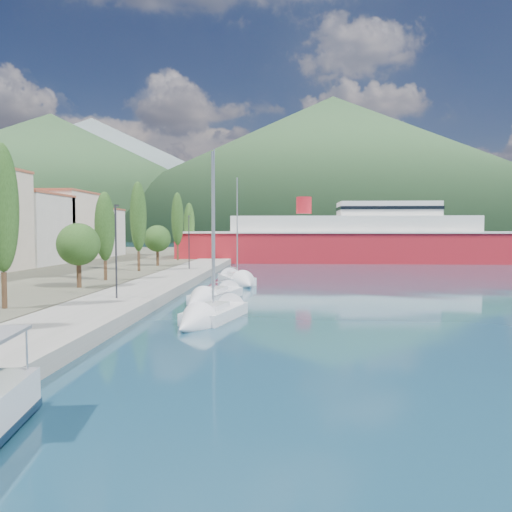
{
  "coord_description": "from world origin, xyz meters",
  "views": [
    {
      "loc": [
        2.0,
        -18.81,
        5.22
      ],
      "look_at": [
        0.0,
        14.0,
        3.5
      ],
      "focal_mm": 35.0,
      "sensor_mm": 36.0,
      "label": 1
    }
  ],
  "objects": [
    {
      "name": "ground",
      "position": [
        0.0,
        120.0,
        0.0
      ],
      "size": [
        1400.0,
        1400.0,
        0.0
      ],
      "primitive_type": "plane",
      "color": "navy"
    },
    {
      "name": "hills_far",
      "position": [
        138.59,
        618.73,
        77.39
      ],
      "size": [
        1480.0,
        900.0,
        180.0
      ],
      "color": "slate",
      "rests_on": "ground"
    },
    {
      "name": "tree_row",
      "position": [
        -14.22,
        31.51,
        5.6
      ],
      "size": [
        3.35,
        64.38,
        10.1
      ],
      "color": "#47301E",
      "rests_on": "land_strip"
    },
    {
      "name": "hills_near",
      "position": [
        98.04,
        372.5,
        49.18
      ],
      "size": [
        1010.0,
        520.0,
        115.0
      ],
      "color": "#2E4F2C",
      "rests_on": "ground"
    },
    {
      "name": "quay",
      "position": [
        -9.0,
        26.0,
        0.4
      ],
      "size": [
        5.0,
        88.0,
        0.8
      ],
      "primitive_type": "cube",
      "color": "gray",
      "rests_on": "ground"
    },
    {
      "name": "lamp_posts",
      "position": [
        -9.0,
        13.33,
        4.08
      ],
      "size": [
        0.15,
        47.37,
        6.06
      ],
      "color": "#2D2D33",
      "rests_on": "quay"
    },
    {
      "name": "sailboat_near",
      "position": [
        -2.6,
        8.28,
        0.29
      ],
      "size": [
        3.97,
        7.66,
        10.56
      ],
      "color": "silver",
      "rests_on": "ground"
    },
    {
      "name": "sailboat_far",
      "position": [
        -2.23,
        27.87,
        0.31
      ],
      "size": [
        4.95,
        8.0,
        11.21
      ],
      "color": "silver",
      "rests_on": "ground"
    },
    {
      "name": "ferry",
      "position": [
        12.84,
        63.34,
        3.4
      ],
      "size": [
        56.35,
        12.15,
        11.18
      ],
      "color": "#AD1922",
      "rests_on": "ground"
    },
    {
      "name": "sailboat_mid",
      "position": [
        -3.64,
        15.97,
        0.29
      ],
      "size": [
        3.94,
        8.59,
        11.97
      ],
      "color": "silver",
      "rests_on": "ground"
    }
  ]
}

